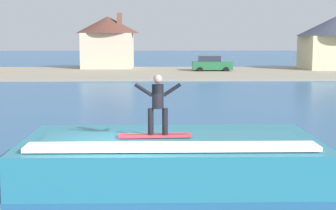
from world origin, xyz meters
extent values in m
plane|color=#295A8A|center=(0.00, 0.00, 0.00)|extent=(260.00, 260.00, 0.00)
cube|color=teal|center=(1.40, 1.27, 0.57)|extent=(8.36, 4.58, 1.14)
cube|color=teal|center=(1.40, 0.69, 1.20)|extent=(7.11, 2.06, 0.13)
cube|color=white|center=(1.40, -0.22, 1.23)|extent=(7.53, 0.82, 0.12)
cube|color=#D8333F|center=(0.94, 0.83, 1.32)|extent=(2.02, 0.56, 0.06)
cube|color=black|center=(0.94, 0.83, 1.34)|extent=(1.84, 0.14, 0.01)
cylinder|color=black|center=(0.83, 0.80, 1.72)|extent=(0.16, 0.16, 0.74)
cylinder|color=black|center=(1.23, 0.80, 1.72)|extent=(0.16, 0.16, 0.74)
cylinder|color=black|center=(1.03, 0.80, 2.41)|extent=(0.32, 0.32, 0.66)
sphere|color=tan|center=(1.03, 0.80, 2.89)|extent=(0.24, 0.24, 0.24)
cylinder|color=black|center=(0.64, 0.80, 2.59)|extent=(0.51, 0.10, 0.39)
cylinder|color=black|center=(1.42, 0.80, 2.59)|extent=(0.51, 0.10, 0.39)
cube|color=gray|center=(0.00, 42.12, 0.09)|extent=(120.00, 18.95, 0.17)
cube|color=#23663D|center=(7.21, 44.11, 0.77)|extent=(4.47, 1.81, 0.90)
cube|color=#262D38|center=(6.88, 44.11, 1.54)|extent=(2.46, 1.63, 0.64)
cylinder|color=black|center=(8.66, 45.06, 0.32)|extent=(0.64, 0.22, 0.64)
cylinder|color=black|center=(8.66, 43.15, 0.32)|extent=(0.64, 0.22, 0.64)
cylinder|color=black|center=(5.76, 45.06, 0.32)|extent=(0.64, 0.22, 0.64)
cylinder|color=black|center=(5.76, 43.15, 0.32)|extent=(0.64, 0.22, 0.64)
cube|color=beige|center=(22.37, 47.32, 2.04)|extent=(7.67, 6.62, 4.08)
cube|color=beige|center=(-5.03, 50.02, 2.20)|extent=(6.05, 6.26, 4.41)
cone|color=brown|center=(-5.03, 50.02, 5.42)|extent=(7.76, 7.76, 2.03)
cube|color=brown|center=(-3.52, 49.08, 5.92)|extent=(0.60, 0.60, 1.80)
cylinder|color=brown|center=(-5.21, 50.52, 1.98)|extent=(0.48, 0.48, 3.96)
sphere|color=#327621|center=(-5.21, 50.52, 4.73)|extent=(2.57, 2.57, 2.57)
camera|label=1|loc=(1.02, -13.00, 4.05)|focal=54.34mm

